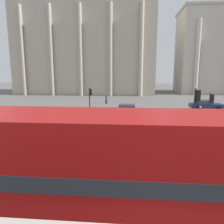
{
  "coord_description": "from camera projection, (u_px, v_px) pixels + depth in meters",
  "views": [
    {
      "loc": [
        -0.75,
        -1.91,
        5.16
      ],
      "look_at": [
        -2.29,
        16.03,
        1.83
      ],
      "focal_mm": 35.0,
      "sensor_mm": 36.0,
      "label": 1
    }
  ],
  "objects": [
    {
      "name": "double_decker_bus",
      "position": [
        55.0,
        170.0,
        6.62
      ],
      "size": [
        11.47,
        2.63,
        3.98
      ],
      "rotation": [
        0.0,
        0.0,
        -0.14
      ],
      "color": "black",
      "rests_on": "ground_plane"
    },
    {
      "name": "plaza_building_left",
      "position": [
        87.0,
        45.0,
        53.08
      ],
      "size": [
        32.76,
        14.74,
        22.99
      ],
      "color": "#B2A893",
      "rests_on": "ground_plane"
    },
    {
      "name": "traffic_light_near",
      "position": [
        195.0,
        113.0,
        13.13
      ],
      "size": [
        0.42,
        0.24,
        4.19
      ],
      "color": "black",
      "rests_on": "ground_plane"
    },
    {
      "name": "traffic_light_mid",
      "position": [
        210.0,
        107.0,
        18.29
      ],
      "size": [
        0.42,
        0.24,
        3.42
      ],
      "color": "black",
      "rests_on": "ground_plane"
    },
    {
      "name": "traffic_light_far",
      "position": [
        90.0,
        98.0,
        24.47
      ],
      "size": [
        0.42,
        0.24,
        3.37
      ],
      "color": "black",
      "rests_on": "ground_plane"
    },
    {
      "name": "car_navy",
      "position": [
        205.0,
        105.0,
        30.09
      ],
      "size": [
        4.2,
        1.93,
        1.35
      ],
      "rotation": [
        0.0,
        0.0,
        4.67
      ],
      "color": "black",
      "rests_on": "ground_plane"
    },
    {
      "name": "car_maroon",
      "position": [
        128.0,
        110.0,
        25.86
      ],
      "size": [
        4.2,
        1.93,
        1.35
      ],
      "rotation": [
        0.0,
        0.0,
        1.07
      ],
      "color": "black",
      "rests_on": "ground_plane"
    },
    {
      "name": "pedestrian_blue",
      "position": [
        106.0,
        98.0,
        35.43
      ],
      "size": [
        0.32,
        0.32,
        1.62
      ],
      "rotation": [
        0.0,
        0.0,
        3.35
      ],
      "color": "#282B33",
      "rests_on": "ground_plane"
    },
    {
      "name": "pedestrian_olive",
      "position": [
        111.0,
        146.0,
        12.6
      ],
      "size": [
        0.32,
        0.32,
        1.62
      ],
      "rotation": [
        0.0,
        0.0,
        6.0
      ],
      "color": "#282B33",
      "rests_on": "ground_plane"
    },
    {
      "name": "pedestrian_black",
      "position": [
        200.0,
        113.0,
        22.61
      ],
      "size": [
        0.32,
        0.32,
        1.67
      ],
      "rotation": [
        0.0,
        0.0,
        0.55
      ],
      "color": "#282B33",
      "rests_on": "ground_plane"
    }
  ]
}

